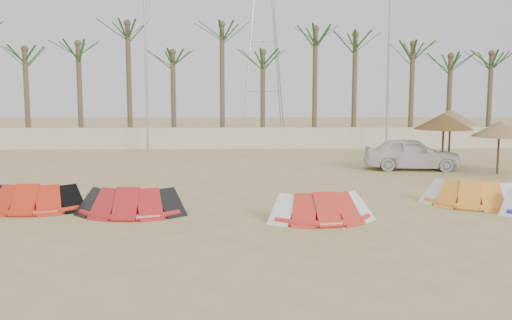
{
  "coord_description": "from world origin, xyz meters",
  "views": [
    {
      "loc": [
        -0.44,
        -13.23,
        3.73
      ],
      "look_at": [
        0.0,
        6.0,
        1.3
      ],
      "focal_mm": 40.0,
      "sensor_mm": 36.0,
      "label": 1
    }
  ],
  "objects_px": {
    "kite_red_mid": "(132,200)",
    "parasol_mid": "(499,129)",
    "kite_red_right": "(321,205)",
    "parasol_right": "(450,117)",
    "car": "(411,154)",
    "parasol_left": "(444,122)",
    "kite_red_left": "(34,196)",
    "kite_orange": "(467,192)"
  },
  "relations": [
    {
      "from": "parasol_left",
      "to": "kite_red_right",
      "type": "bearing_deg",
      "value": -125.64
    },
    {
      "from": "kite_red_left",
      "to": "parasol_right",
      "type": "relative_size",
      "value": 1.16
    },
    {
      "from": "kite_red_left",
      "to": "kite_red_right",
      "type": "bearing_deg",
      "value": -10.23
    },
    {
      "from": "parasol_left",
      "to": "parasol_mid",
      "type": "bearing_deg",
      "value": -24.88
    },
    {
      "from": "kite_red_mid",
      "to": "kite_orange",
      "type": "xyz_separation_m",
      "value": [
        10.56,
        1.08,
        -0.0
      ]
    },
    {
      "from": "kite_red_left",
      "to": "car",
      "type": "xyz_separation_m",
      "value": [
        14.21,
        8.34,
        0.32
      ]
    },
    {
      "from": "kite_red_right",
      "to": "kite_orange",
      "type": "xyz_separation_m",
      "value": [
        5.0,
        2.0,
        0.0
      ]
    },
    {
      "from": "kite_red_right",
      "to": "kite_orange",
      "type": "height_order",
      "value": "same"
    },
    {
      "from": "car",
      "to": "kite_red_mid",
      "type": "bearing_deg",
      "value": 135.38
    },
    {
      "from": "parasol_left",
      "to": "parasol_mid",
      "type": "distance_m",
      "value": 2.33
    },
    {
      "from": "kite_red_left",
      "to": "parasol_left",
      "type": "bearing_deg",
      "value": 27.07
    },
    {
      "from": "kite_red_left",
      "to": "parasol_mid",
      "type": "bearing_deg",
      "value": 21.54
    },
    {
      "from": "kite_red_left",
      "to": "parasol_mid",
      "type": "distance_m",
      "value": 18.99
    },
    {
      "from": "parasol_mid",
      "to": "parasol_left",
      "type": "bearing_deg",
      "value": 155.12
    },
    {
      "from": "kite_red_left",
      "to": "parasol_right",
      "type": "xyz_separation_m",
      "value": [
        16.3,
        9.31,
        1.96
      ]
    },
    {
      "from": "parasol_mid",
      "to": "parasol_right",
      "type": "xyz_separation_m",
      "value": [
        -1.3,
        2.36,
        0.4
      ]
    },
    {
      "from": "kite_red_right",
      "to": "parasol_right",
      "type": "distance_m",
      "value": 13.42
    },
    {
      "from": "kite_red_left",
      "to": "parasol_mid",
      "type": "relative_size",
      "value": 1.35
    },
    {
      "from": "kite_red_right",
      "to": "parasol_right",
      "type": "relative_size",
      "value": 1.14
    },
    {
      "from": "kite_red_mid",
      "to": "kite_orange",
      "type": "bearing_deg",
      "value": 5.83
    },
    {
      "from": "kite_red_left",
      "to": "parasol_left",
      "type": "relative_size",
      "value": 1.19
    },
    {
      "from": "kite_red_left",
      "to": "kite_red_mid",
      "type": "xyz_separation_m",
      "value": [
        3.13,
        -0.65,
        -0.0
      ]
    },
    {
      "from": "kite_red_right",
      "to": "kite_orange",
      "type": "relative_size",
      "value": 0.91
    },
    {
      "from": "kite_orange",
      "to": "parasol_right",
      "type": "relative_size",
      "value": 1.26
    },
    {
      "from": "car",
      "to": "parasol_left",
      "type": "bearing_deg",
      "value": -101.49
    },
    {
      "from": "kite_red_mid",
      "to": "parasol_right",
      "type": "distance_m",
      "value": 16.62
    },
    {
      "from": "kite_red_left",
      "to": "kite_red_right",
      "type": "relative_size",
      "value": 1.01
    },
    {
      "from": "kite_red_right",
      "to": "car",
      "type": "bearing_deg",
      "value": 60.88
    },
    {
      "from": "parasol_left",
      "to": "parasol_right",
      "type": "relative_size",
      "value": 0.97
    },
    {
      "from": "parasol_left",
      "to": "parasol_mid",
      "type": "relative_size",
      "value": 1.13
    },
    {
      "from": "kite_red_left",
      "to": "kite_red_mid",
      "type": "relative_size",
      "value": 1.0
    },
    {
      "from": "kite_red_mid",
      "to": "car",
      "type": "xyz_separation_m",
      "value": [
        11.08,
        8.98,
        0.32
      ]
    },
    {
      "from": "kite_red_right",
      "to": "parasol_left",
      "type": "distance_m",
      "value": 11.82
    },
    {
      "from": "kite_red_right",
      "to": "parasol_right",
      "type": "xyz_separation_m",
      "value": [
        7.61,
        10.88,
        1.96
      ]
    },
    {
      "from": "parasol_mid",
      "to": "car",
      "type": "relative_size",
      "value": 0.54
    },
    {
      "from": "parasol_left",
      "to": "car",
      "type": "xyz_separation_m",
      "value": [
        -1.29,
        0.41,
        -1.5
      ]
    },
    {
      "from": "parasol_mid",
      "to": "kite_red_mid",
      "type": "bearing_deg",
      "value": -152.31
    },
    {
      "from": "kite_red_mid",
      "to": "parasol_mid",
      "type": "relative_size",
      "value": 1.35
    },
    {
      "from": "parasol_left",
      "to": "parasol_mid",
      "type": "xyz_separation_m",
      "value": [
        2.1,
        -0.98,
        -0.26
      ]
    },
    {
      "from": "kite_red_mid",
      "to": "parasol_mid",
      "type": "bearing_deg",
      "value": 27.69
    },
    {
      "from": "kite_red_left",
      "to": "parasol_mid",
      "type": "xyz_separation_m",
      "value": [
        17.6,
        6.95,
        1.56
      ]
    },
    {
      "from": "parasol_left",
      "to": "parasol_right",
      "type": "xyz_separation_m",
      "value": [
        0.8,
        1.39,
        0.14
      ]
    }
  ]
}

